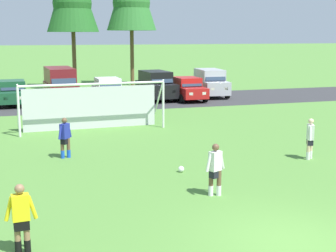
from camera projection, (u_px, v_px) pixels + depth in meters
ground_plane at (141, 128)px, 25.72m from camera, size 400.00×400.00×0.00m
parking_lot_strip at (108, 102)px, 35.27m from camera, size 52.00×8.40×0.01m
soccer_ball at (181, 169)px, 17.44m from camera, size 0.22×0.22×0.22m
soccer_goal at (92, 105)px, 25.10m from camera, size 7.48×2.19×2.57m
referee at (21, 219)px, 10.84m from camera, size 0.74×0.27×1.64m
player_striker_near at (65, 138)px, 19.31m from camera, size 0.61×0.56×1.64m
player_midfield_center at (310, 139)px, 19.13m from camera, size 0.46×0.67×1.64m
player_defender_far at (215, 170)px, 14.78m from camera, size 0.73×0.38×1.64m
parked_car_slot_center_left at (13, 93)px, 33.74m from camera, size 2.16×4.26×1.72m
parked_car_slot_center at (60, 84)px, 34.95m from camera, size 2.40×4.90×2.52m
parked_car_slot_center_right at (108, 89)px, 35.67m from camera, size 2.11×4.24×1.72m
parked_car_slot_right at (156, 85)px, 36.44m from camera, size 2.39×4.73×2.16m
parked_car_slot_far_right at (188, 89)px, 36.17m from camera, size 2.08×4.22×1.72m
parked_car_slot_end at (210, 83)px, 38.35m from camera, size 2.38×4.72×2.16m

